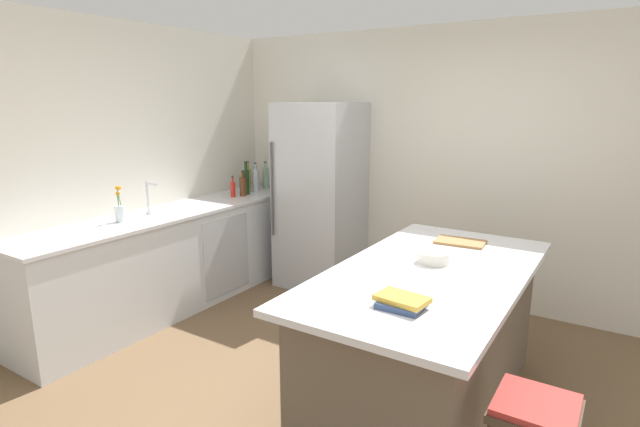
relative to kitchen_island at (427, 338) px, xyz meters
The scene contains 19 objects.
ground_plane 0.77m from the kitchen_island, 142.78° to the right, with size 7.20×7.20×0.00m, color brown.
wall_rear 2.11m from the kitchen_island, 104.56° to the left, with size 6.00×0.10×2.60m, color silver.
wall_left 3.08m from the kitchen_island, behind, with size 0.10×6.00×2.60m, color silver.
counter_run_left 2.59m from the kitchen_island, behind, with size 0.65×2.99×0.93m.
kitchen_island is the anchor object (origin of this frame).
refrigerator 2.33m from the kitchen_island, 139.55° to the left, with size 0.77×0.73×1.90m.
bar_stool 0.96m from the kitchen_island, 40.39° to the right, with size 0.36×0.36×0.63m.
sink_faucet 2.70m from the kitchen_island, behind, with size 0.15×0.05×0.30m.
flower_vase 2.68m from the kitchen_island, behind, with size 0.08×0.08×0.31m.
gin_bottle 3.11m from the kitchen_island, 147.71° to the left, with size 0.07×0.07×0.31m.
whiskey_bottle 3.11m from the kitchen_island, 149.90° to the left, with size 0.07×0.07×0.27m.
soda_bottle 2.99m from the kitchen_island, 150.81° to the left, with size 0.07×0.07×0.32m.
olive_oil_bottle 2.99m from the kitchen_island, 152.49° to the left, with size 0.06×0.06×0.34m.
wine_bottle 2.89m from the kitchen_island, 153.82° to the left, with size 0.07×0.07×0.36m.
syrup_bottle 2.81m from the kitchen_island, 155.30° to the left, with size 0.07×0.07×0.27m.
hot_sauce_bottle 2.82m from the kitchen_island, 157.60° to the left, with size 0.05×0.05×0.22m.
cookbook_stack 0.78m from the kitchen_island, 83.03° to the right, with size 0.27×0.19×0.06m.
mixing_bowl 0.51m from the kitchen_island, 103.54° to the left, with size 0.20×0.20×0.07m.
cutting_board 0.81m from the kitchen_island, 92.14° to the left, with size 0.36×0.25×0.02m.
Camera 1 is at (1.45, -2.39, 1.92)m, focal length 27.75 mm.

